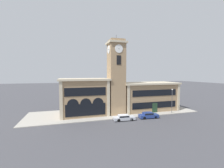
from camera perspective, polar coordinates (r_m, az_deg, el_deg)
The scene contains 8 objects.
ground_plane at distance 35.70m, azimuth 3.83°, elevation -13.08°, with size 300.00×300.00×0.00m, color #424247.
sidewalk_kerb at distance 41.17m, azimuth 0.87°, elevation -10.66°, with size 44.07×12.05×0.15m.
clock_tower at distance 38.28m, azimuth 1.62°, elevation 2.59°, with size 4.61×4.61×20.19m.
town_hall_left_wing at distance 38.83m, azimuth -10.60°, elevation -4.72°, with size 12.21×8.33×9.24m.
town_hall_right_wing at distance 44.58m, azimuth 13.38°, elevation -4.48°, with size 16.48×8.33×7.96m.
parked_car_near at distance 34.37m, azimuth 4.56°, elevation -12.59°, with size 4.88×2.14×1.26m.
parked_car_mid at distance 36.93m, azimuth 13.66°, elevation -11.44°, with size 4.66×2.09×1.37m.
street_lamp at distance 42.40m, azimuth 21.91°, elevation -4.74°, with size 0.36×0.36×6.35m.
Camera 1 is at (-11.90, -32.00, 10.42)m, focal length 24.00 mm.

